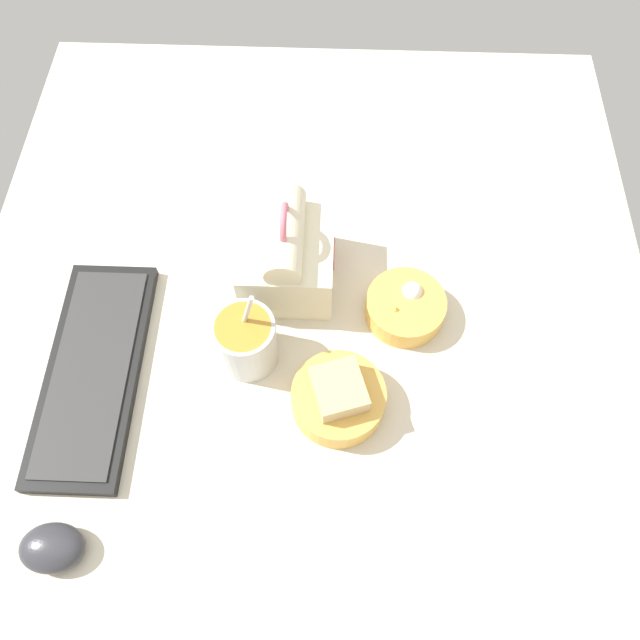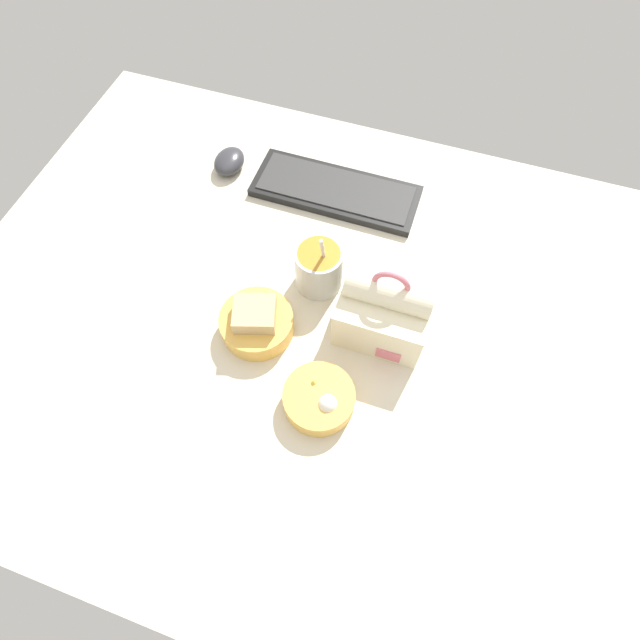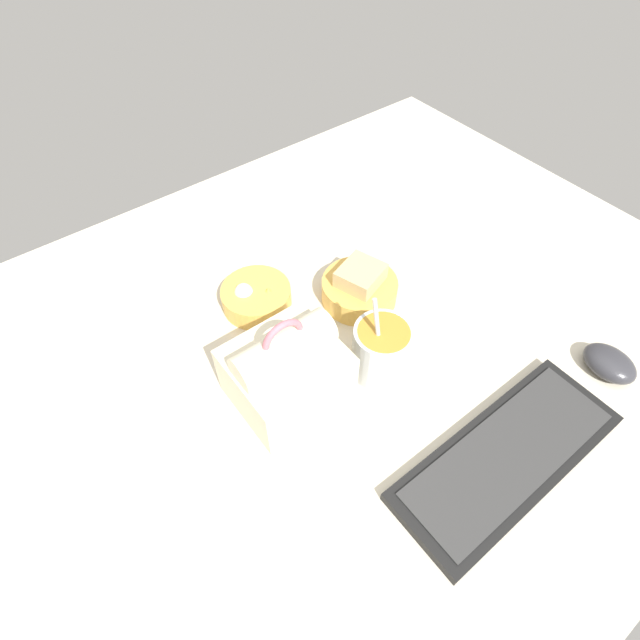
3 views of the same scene
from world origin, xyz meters
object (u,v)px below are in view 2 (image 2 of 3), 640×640
(bento_bowl_snacks, at_px, (319,398))
(lunch_bag, at_px, (386,308))
(keyboard, at_px, (336,191))
(soup_cup, at_px, (320,268))
(computer_mouse, at_px, (229,161))
(bento_bowl_sandwich, at_px, (257,322))

(bento_bowl_snacks, bearing_deg, lunch_bag, 71.17)
(keyboard, bearing_deg, soup_cup, -79.58)
(keyboard, bearing_deg, computer_mouse, -179.63)
(computer_mouse, bearing_deg, bento_bowl_snacks, -51.36)
(keyboard, distance_m, computer_mouse, 0.25)
(keyboard, xyz_separation_m, bento_bowl_sandwich, (-0.04, -0.37, 0.02))
(lunch_bag, height_order, bento_bowl_snacks, lunch_bag)
(keyboard, height_order, lunch_bag, lunch_bag)
(soup_cup, height_order, bento_bowl_snacks, soup_cup)
(bento_bowl_snacks, bearing_deg, bento_bowl_sandwich, 147.23)
(bento_bowl_sandwich, distance_m, bento_bowl_snacks, 0.19)
(keyboard, relative_size, bento_bowl_snacks, 2.92)
(lunch_bag, distance_m, computer_mouse, 0.52)
(keyboard, distance_m, soup_cup, 0.24)
(bento_bowl_sandwich, bearing_deg, bento_bowl_snacks, -32.77)
(keyboard, xyz_separation_m, computer_mouse, (-0.25, -0.00, 0.01))
(keyboard, distance_m, bento_bowl_sandwich, 0.37)
(bento_bowl_sandwich, xyz_separation_m, bento_bowl_snacks, (0.16, -0.10, -0.01))
(keyboard, relative_size, computer_mouse, 4.22)
(bento_bowl_sandwich, bearing_deg, keyboard, 84.48)
(lunch_bag, height_order, bento_bowl_sandwich, lunch_bag)
(keyboard, height_order, computer_mouse, computer_mouse)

